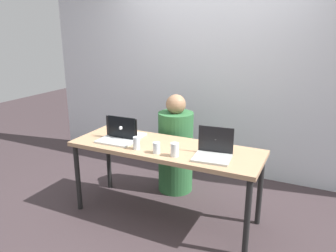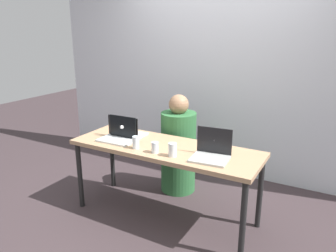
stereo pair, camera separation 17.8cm
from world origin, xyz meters
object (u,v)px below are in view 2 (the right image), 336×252
(laptop_back_left, at_px, (128,132))
(laptop_front_left, at_px, (119,135))
(water_glass_left, at_px, (136,143))
(person_at_center, at_px, (178,149))
(water_glass_right, at_px, (172,151))
(water_glass_center, at_px, (155,148))
(laptop_front_right, at_px, (211,152))

(laptop_back_left, height_order, laptop_front_left, laptop_back_left)
(laptop_front_left, height_order, water_glass_left, laptop_front_left)
(laptop_front_left, bearing_deg, person_at_center, 60.80)
(person_at_center, height_order, water_glass_right, person_at_center)
(water_glass_left, bearing_deg, water_glass_right, -0.74)
(water_glass_left, relative_size, water_glass_center, 1.17)
(person_at_center, distance_m, water_glass_center, 0.82)
(person_at_center, xyz_separation_m, water_glass_right, (0.33, -0.75, 0.30))
(laptop_front_right, xyz_separation_m, laptop_back_left, (-0.96, 0.12, -0.00))
(laptop_front_left, xyz_separation_m, water_glass_center, (0.49, -0.12, -0.00))
(laptop_back_left, bearing_deg, person_at_center, -123.76)
(laptop_back_left, distance_m, water_glass_right, 0.70)
(water_glass_right, bearing_deg, laptop_front_left, 169.76)
(person_at_center, height_order, water_glass_left, person_at_center)
(water_glass_center, bearing_deg, laptop_back_left, 152.40)
(water_glass_right, relative_size, water_glass_left, 1.03)
(laptop_front_right, relative_size, laptop_back_left, 1.08)
(person_at_center, distance_m, laptop_front_right, 0.94)
(person_at_center, relative_size, water_glass_right, 9.36)
(laptop_back_left, relative_size, water_glass_right, 2.57)
(laptop_back_left, bearing_deg, water_glass_left, 136.42)
(laptop_front_right, relative_size, water_glass_right, 2.78)
(laptop_front_right, distance_m, water_glass_left, 0.70)
(person_at_center, xyz_separation_m, water_glass_center, (0.16, -0.76, 0.29))
(water_glass_left, height_order, water_glass_center, water_glass_left)
(laptop_front_right, height_order, laptop_back_left, laptop_front_right)
(laptop_back_left, bearing_deg, laptop_front_left, 81.65)
(person_at_center, relative_size, laptop_back_left, 3.64)
(laptop_back_left, relative_size, water_glass_left, 2.64)
(laptop_front_right, xyz_separation_m, water_glass_left, (-0.69, -0.12, -0.00))
(water_glass_right, bearing_deg, person_at_center, 113.78)
(water_glass_left, bearing_deg, person_at_center, 85.93)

